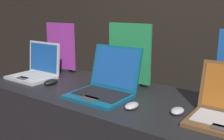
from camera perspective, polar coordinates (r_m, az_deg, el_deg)
name	(u,v)px	position (r m, az deg, el deg)	size (l,w,h in m)	color
wall_back	(193,14)	(2.85, 17.13, 11.54)	(8.00, 0.05, 2.80)	black
laptop_front	(36,69)	(2.10, -16.16, 0.11)	(0.34, 0.28, 0.27)	#B7B7BC
mouse_front	(51,82)	(1.89, -13.15, -2.56)	(0.07, 0.12, 0.04)	black
promo_stand_front	(61,48)	(2.25, -11.08, 4.62)	(0.31, 0.07, 0.40)	black
laptop_middle	(105,85)	(1.61, -1.43, -3.20)	(0.35, 0.36, 0.29)	#0F5170
mouse_middle	(132,106)	(1.42, 4.31, -7.75)	(0.06, 0.10, 0.03)	#B2B2B7
promo_stand_middle	(129,56)	(1.80, 3.77, 3.01)	(0.33, 0.07, 0.43)	black
mouse_back	(177,111)	(1.40, 14.04, -8.60)	(0.06, 0.09, 0.03)	#B2B2B7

